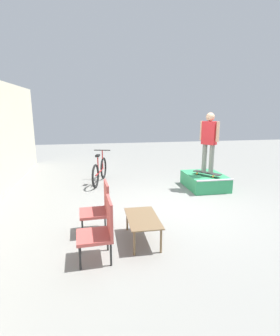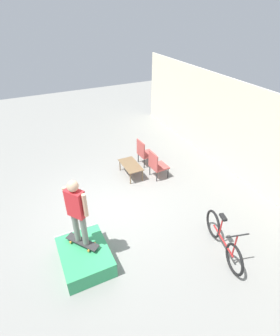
% 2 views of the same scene
% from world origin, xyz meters
% --- Properties ---
extents(ground_plane, '(24.00, 24.00, 0.00)m').
position_xyz_m(ground_plane, '(0.00, 0.00, 0.00)').
color(ground_plane, gray).
extents(house_wall_back, '(12.00, 0.06, 3.00)m').
position_xyz_m(house_wall_back, '(0.00, 4.38, 1.50)').
color(house_wall_back, beige).
rests_on(house_wall_back, ground_plane).
extents(skate_ramp_box, '(1.34, 1.04, 0.43)m').
position_xyz_m(skate_ramp_box, '(1.41, -1.21, 0.20)').
color(skate_ramp_box, '#339E60').
rests_on(skate_ramp_box, ground_plane).
extents(skateboard_on_ramp, '(0.77, 0.64, 0.07)m').
position_xyz_m(skateboard_on_ramp, '(1.24, -1.19, 0.49)').
color(skateboard_on_ramp, '#2D2D2D').
rests_on(skateboard_on_ramp, skate_ramp_box).
extents(person_skater, '(0.48, 0.39, 1.65)m').
position_xyz_m(person_skater, '(1.24, -1.19, 1.47)').
color(person_skater, gray).
rests_on(person_skater, skateboard_on_ramp).
extents(coffee_table, '(0.99, 0.53, 0.43)m').
position_xyz_m(coffee_table, '(-1.35, 1.15, 0.38)').
color(coffee_table, brown).
rests_on(coffee_table, ground_plane).
extents(patio_chair_left, '(0.55, 0.55, 0.95)m').
position_xyz_m(patio_chair_left, '(-1.81, 1.87, 0.50)').
color(patio_chair_left, black).
rests_on(patio_chair_left, ground_plane).
extents(patio_chair_right, '(0.55, 0.55, 0.95)m').
position_xyz_m(patio_chair_right, '(-0.89, 1.87, 0.50)').
color(patio_chair_right, black).
rests_on(patio_chair_right, ground_plane).
extents(bicycle, '(1.73, 0.62, 0.97)m').
position_xyz_m(bicycle, '(2.48, 1.78, 0.37)').
color(bicycle, black).
rests_on(bicycle, ground_plane).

